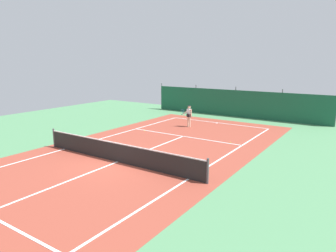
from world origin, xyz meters
TOP-DOWN VIEW (x-y plane):
  - ground_plane at (0.00, 0.00)m, footprint 36.00×36.00m
  - court_surface at (0.00, 0.00)m, footprint 11.02×26.60m
  - tennis_net at (0.00, 0.00)m, footprint 10.12×0.10m
  - back_fence at (-0.00, 15.94)m, footprint 16.30×0.98m
  - tennis_player at (-1.23, 9.29)m, footprint 0.83×0.67m
  - tennis_ball_near_player at (3.29, 6.61)m, footprint 0.07×0.07m
  - tennis_ball_midcourt at (-3.16, 6.22)m, footprint 0.07×0.07m

SIDE VIEW (x-z plane):
  - ground_plane at x=0.00m, z-range 0.00..0.00m
  - court_surface at x=0.00m, z-range 0.00..0.01m
  - tennis_ball_near_player at x=3.29m, z-range 0.00..0.07m
  - tennis_ball_midcourt at x=-3.16m, z-range 0.00..0.07m
  - tennis_net at x=0.00m, z-range -0.04..1.06m
  - back_fence at x=0.00m, z-range -0.68..2.02m
  - tennis_player at x=-1.23m, z-range 0.14..1.78m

